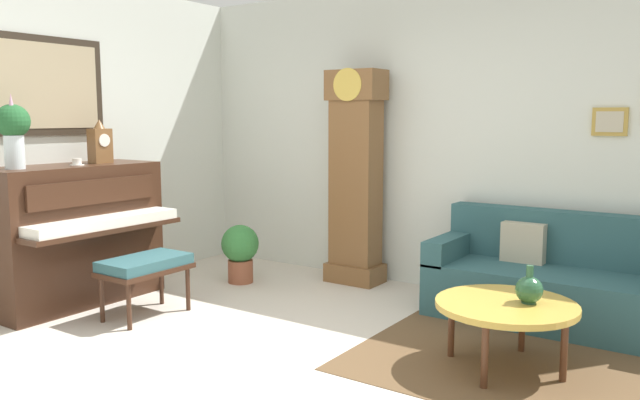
{
  "coord_description": "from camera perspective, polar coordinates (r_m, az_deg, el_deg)",
  "views": [
    {
      "loc": [
        2.52,
        -3.07,
        1.59
      ],
      "look_at": [
        -0.34,
        1.1,
        0.93
      ],
      "focal_mm": 35.85,
      "sensor_mm": 36.0,
      "label": 1
    }
  ],
  "objects": [
    {
      "name": "ground_plane",
      "position": [
        4.29,
        -4.7,
        -15.02
      ],
      "size": [
        6.4,
        6.0,
        0.1
      ],
      "primitive_type": "cube",
      "color": "beige"
    },
    {
      "name": "green_jug",
      "position": [
        4.22,
        18.17,
        -7.6
      ],
      "size": [
        0.17,
        0.17,
        0.24
      ],
      "color": "#234C33",
      "rests_on": "coffee_table"
    },
    {
      "name": "flower_vase",
      "position": [
        5.48,
        -25.72,
        5.79
      ],
      "size": [
        0.26,
        0.26,
        0.58
      ],
      "color": "silver",
      "rests_on": "piano"
    },
    {
      "name": "wall_left",
      "position": [
        5.97,
        -24.66,
        5.06
      ],
      "size": [
        0.13,
        4.9,
        2.8
      ],
      "color": "silver",
      "rests_on": "ground_plane"
    },
    {
      "name": "couch",
      "position": [
        5.32,
        20.37,
        -6.9
      ],
      "size": [
        1.9,
        0.8,
        0.84
      ],
      "color": "#2D565B",
      "rests_on": "ground_plane"
    },
    {
      "name": "mantel_clock",
      "position": [
        5.91,
        -19.03,
        4.8
      ],
      "size": [
        0.13,
        0.18,
        0.38
      ],
      "color": "brown",
      "rests_on": "piano"
    },
    {
      "name": "teacup",
      "position": [
        5.69,
        -20.88,
        3.14
      ],
      "size": [
        0.12,
        0.12,
        0.06
      ],
      "color": "white",
      "rests_on": "piano"
    },
    {
      "name": "area_rug",
      "position": [
        4.38,
        17.18,
        -14.1
      ],
      "size": [
        2.1,
        1.5,
        0.01
      ],
      "primitive_type": "cube",
      "color": "brown",
      "rests_on": "ground_plane"
    },
    {
      "name": "grandfather_clock",
      "position": [
        6.08,
        3.2,
        1.54
      ],
      "size": [
        0.52,
        0.34,
        2.03
      ],
      "color": "brown",
      "rests_on": "ground_plane"
    },
    {
      "name": "potted_plant",
      "position": [
        6.2,
        -7.14,
        -4.4
      ],
      "size": [
        0.36,
        0.36,
        0.56
      ],
      "color": "#935138",
      "rests_on": "ground_plane"
    },
    {
      "name": "wall_back",
      "position": [
        6.02,
        9.86,
        5.55
      ],
      "size": [
        5.3,
        0.13,
        2.8
      ],
      "color": "silver",
      "rests_on": "ground_plane"
    },
    {
      "name": "piano",
      "position": [
        5.83,
        -21.03,
        -2.82
      ],
      "size": [
        0.87,
        1.44,
        1.19
      ],
      "color": "#3D2316",
      "rests_on": "ground_plane"
    },
    {
      "name": "coffee_table",
      "position": [
        4.23,
        16.27,
        -9.16
      ],
      "size": [
        0.88,
        0.88,
        0.43
      ],
      "color": "gold",
      "rests_on": "ground_plane"
    },
    {
      "name": "piano_bench",
      "position": [
        5.29,
        -15.34,
        -5.75
      ],
      "size": [
        0.42,
        0.7,
        0.48
      ],
      "color": "#3D2316",
      "rests_on": "ground_plane"
    }
  ]
}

